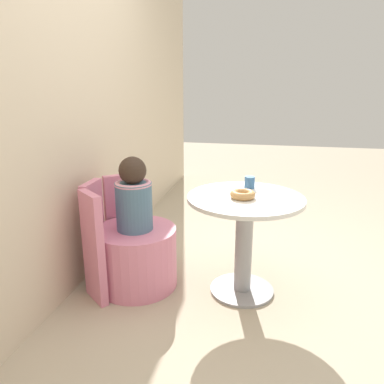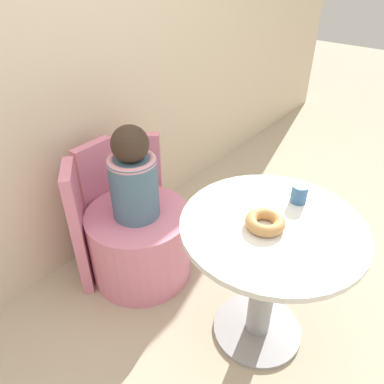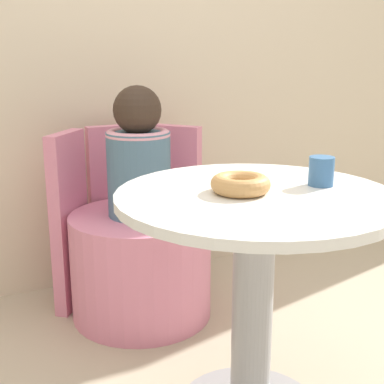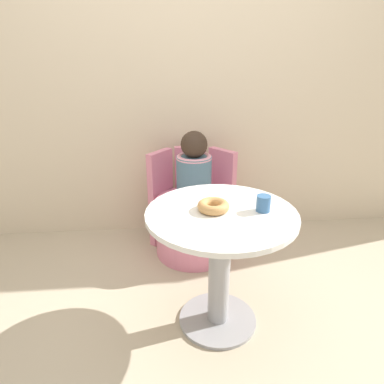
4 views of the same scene
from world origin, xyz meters
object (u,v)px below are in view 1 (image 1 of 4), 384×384
(donut, at_px, (243,194))
(round_table, at_px, (244,226))
(child_figure, at_px, (134,197))
(tub_chair, at_px, (136,257))
(cup, at_px, (250,182))

(donut, bearing_deg, round_table, -24.96)
(round_table, distance_m, child_figure, 0.71)
(tub_chair, relative_size, donut, 3.52)
(round_table, distance_m, tub_chair, 0.73)
(round_table, distance_m, donut, 0.22)
(child_figure, xyz_separation_m, cup, (0.25, -0.70, 0.07))
(round_table, height_order, cup, cup)
(child_figure, relative_size, donut, 3.14)
(tub_chair, distance_m, cup, 0.88)
(round_table, relative_size, cup, 9.29)
(child_figure, bearing_deg, round_table, -85.04)
(round_table, xyz_separation_m, child_figure, (-0.06, 0.69, 0.16))
(round_table, xyz_separation_m, donut, (-0.04, 0.02, 0.21))
(child_figure, bearing_deg, tub_chair, 180.00)
(donut, bearing_deg, child_figure, 92.06)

